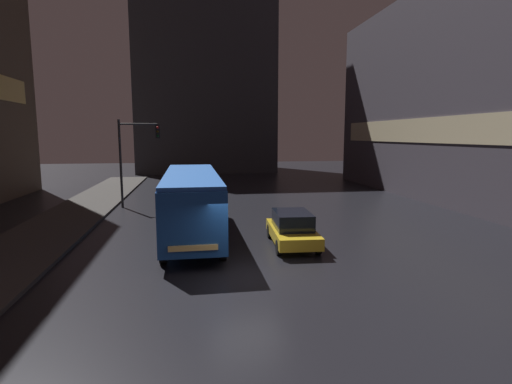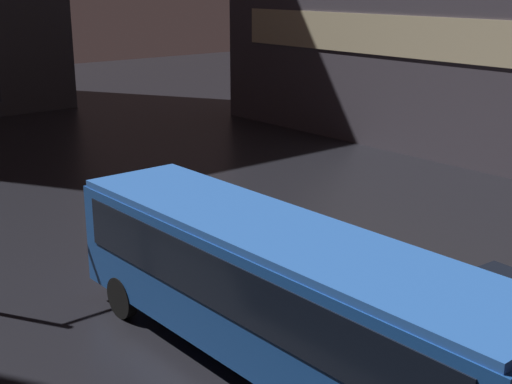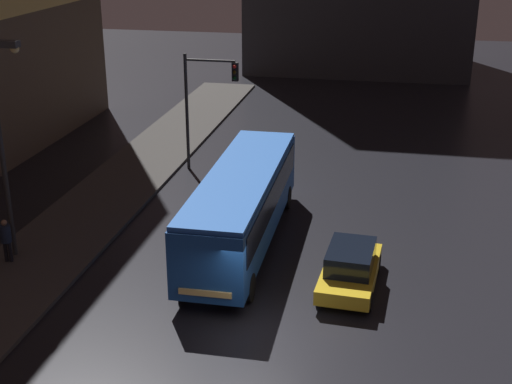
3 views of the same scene
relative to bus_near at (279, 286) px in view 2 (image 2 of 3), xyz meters
The scene contains 1 object.
bus_near is the anchor object (origin of this frame).
Camera 2 is at (-10.36, -3.31, 7.64)m, focal length 50.00 mm.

